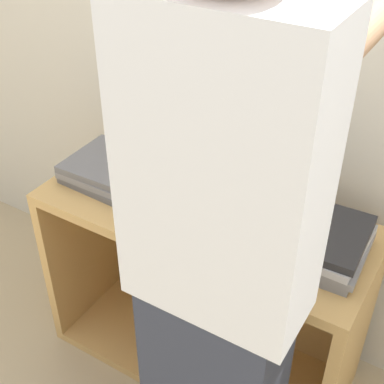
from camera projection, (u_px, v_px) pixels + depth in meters
wall_back at (259, 35)px, 1.67m from camera, size 8.00×0.05×2.40m
cart at (211, 281)px, 1.97m from camera, size 1.11×0.46×0.72m
laptop_open at (211, 190)px, 1.72m from camera, size 0.32×0.31×0.28m
laptop_stack_left at (116, 171)px, 1.85m from camera, size 0.33×0.27×0.07m
laptop_stack_right at (308, 238)px, 1.54m from camera, size 0.34×0.28×0.10m
person at (219, 282)px, 1.21m from camera, size 0.40×0.54×1.77m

